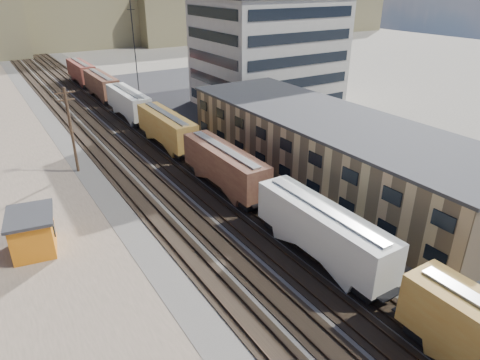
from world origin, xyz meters
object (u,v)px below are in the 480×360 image
maintenance_shed (33,232)px  utility_pole_north (71,129)px  freight_train (192,144)px  parked_car_blue (230,97)px

maintenance_shed → utility_pole_north: bearing=64.9°
utility_pole_north → maintenance_shed: bearing=-115.1°
freight_train → maintenance_shed: freight_train is taller
utility_pole_north → parked_car_blue: 36.79m
maintenance_shed → parked_car_blue: size_ratio=0.98×
utility_pole_north → maintenance_shed: 16.71m
maintenance_shed → parked_car_blue: maintenance_shed is taller
utility_pole_north → parked_car_blue: utility_pole_north is taller
freight_train → maintenance_shed: size_ratio=22.88×
freight_train → parked_car_blue: (19.52, 23.54, -2.05)m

